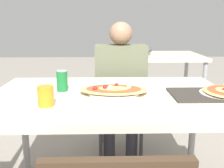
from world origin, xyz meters
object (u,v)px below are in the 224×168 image
(person_seated, at_px, (121,79))
(pizza_main, at_px, (114,90))
(dining_table, at_px, (110,105))
(chair_far_seated, at_px, (120,98))
(soda_can, at_px, (62,81))
(drink_glass, at_px, (46,96))

(person_seated, distance_m, pizza_main, 0.67)
(dining_table, bearing_deg, chair_far_seated, 82.84)
(dining_table, relative_size, soda_can, 11.20)
(soda_can, bearing_deg, person_seated, 56.79)
(person_seated, relative_size, pizza_main, 2.78)
(person_seated, height_order, drink_glass, person_seated)
(soda_can, distance_m, drink_glass, 0.29)
(soda_can, bearing_deg, dining_table, -16.06)
(person_seated, height_order, soda_can, person_seated)
(pizza_main, bearing_deg, dining_table, -147.92)
(dining_table, height_order, pizza_main, pizza_main)
(pizza_main, bearing_deg, drink_glass, -147.89)
(chair_far_seated, relative_size, person_seated, 0.73)
(soda_can, bearing_deg, chair_far_seated, 61.08)
(dining_table, relative_size, chair_far_seated, 1.67)
(person_seated, relative_size, soda_can, 9.19)
(dining_table, bearing_deg, person_seated, 81.69)
(pizza_main, relative_size, soda_can, 3.31)
(chair_far_seated, relative_size, drink_glass, 8.25)
(chair_far_seated, distance_m, soda_can, 0.87)
(dining_table, relative_size, person_seated, 1.22)
(soda_can, bearing_deg, pizza_main, -12.97)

